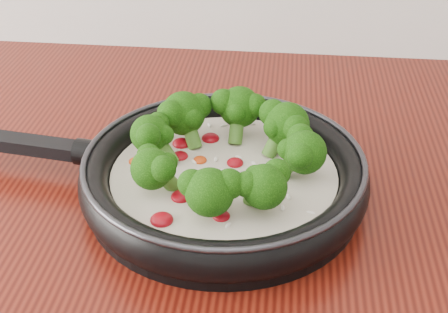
# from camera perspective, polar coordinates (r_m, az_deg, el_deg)

# --- Properties ---
(skillet) EXTENTS (0.48, 0.34, 0.09)m
(skillet) POSITION_cam_1_polar(r_m,az_deg,el_deg) (0.64, -0.20, -1.27)
(skillet) COLOR black
(skillet) RESTS_ON counter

